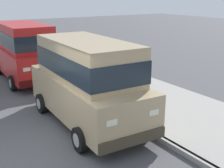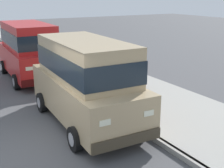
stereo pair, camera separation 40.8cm
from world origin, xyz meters
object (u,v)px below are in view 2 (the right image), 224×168
object	(u,v)px
car_tan_van	(85,78)
car_red_van	(29,48)
dog_brown	(141,82)
fire_hydrant	(146,109)

from	to	relation	value
car_tan_van	car_red_van	bearing A→B (deg)	90.53
car_tan_van	car_red_van	xyz separation A→B (m)	(-0.05, 5.84, 0.00)
dog_brown	fire_hydrant	world-z (taller)	fire_hydrant
car_red_van	car_tan_van	bearing A→B (deg)	-89.47
car_red_van	fire_hydrant	distance (m)	7.09
dog_brown	car_tan_van	bearing A→B (deg)	-154.10
car_red_van	fire_hydrant	bearing A→B (deg)	-77.39
car_tan_van	car_red_van	world-z (taller)	same
car_tan_van	dog_brown	size ratio (longest dim) A/B	8.34
fire_hydrant	car_red_van	bearing A→B (deg)	102.61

